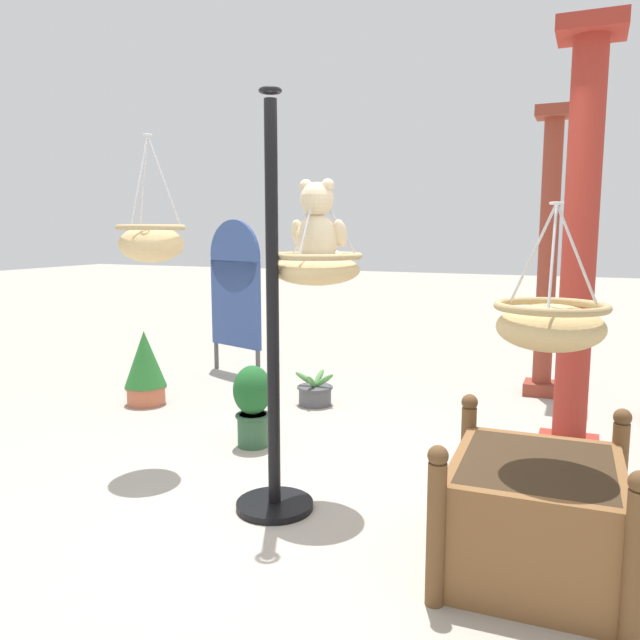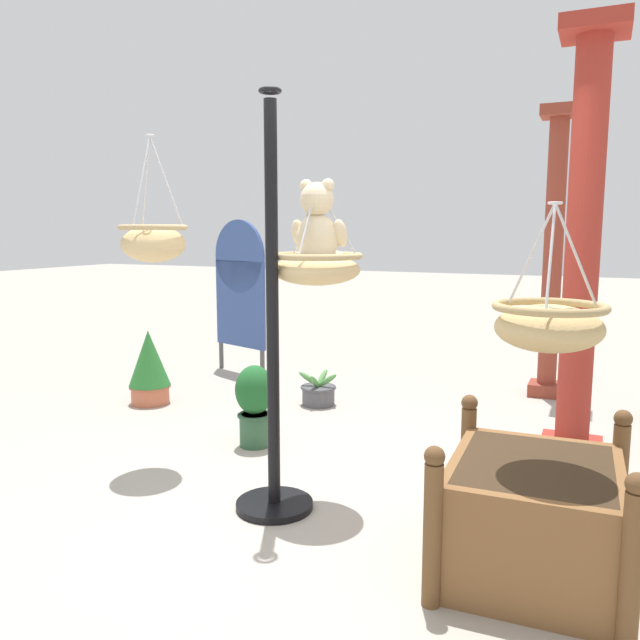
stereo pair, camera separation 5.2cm
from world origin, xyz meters
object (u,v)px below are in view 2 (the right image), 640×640
object	(u,v)px
hanging_basket_with_teddy	(316,267)
greenhouse_pillar_right	(582,256)
greenhouse_pillar_left	(553,260)
wooden_planter_box	(534,514)
display_pole_central	(273,389)
potted_plant_flowering_red	(318,392)
hanging_basket_right_low	(549,324)
potted_plant_tall_leafy	(255,403)
display_sign_board	(240,284)
potted_plant_small_succulent	(149,367)
teddy_bear	(318,229)
hanging_basket_left_high	(153,241)

from	to	relation	value
hanging_basket_with_teddy	greenhouse_pillar_right	distance (m)	1.89
hanging_basket_with_teddy	greenhouse_pillar_left	xyz separation A→B (m)	(1.06, 3.02, -0.07)
greenhouse_pillar_left	greenhouse_pillar_right	xyz separation A→B (m)	(0.30, -1.70, 0.11)
greenhouse_pillar_right	wooden_planter_box	size ratio (longest dim) A/B	2.96
display_pole_central	potted_plant_flowering_red	xyz separation A→B (m)	(-0.66, 2.06, -0.58)
display_pole_central	hanging_basket_right_low	bearing A→B (deg)	-5.00
potted_plant_tall_leafy	display_sign_board	size ratio (longest dim) A/B	0.36
display_sign_board	display_pole_central	bearing A→B (deg)	-55.64
display_sign_board	potted_plant_small_succulent	bearing A→B (deg)	-94.17
potted_plant_small_succulent	teddy_bear	bearing A→B (deg)	-28.19
hanging_basket_with_teddy	display_sign_board	size ratio (longest dim) A/B	0.33
teddy_bear	potted_plant_small_succulent	xyz separation A→B (m)	(-2.23, 1.20, -1.24)
hanging_basket_with_teddy	wooden_planter_box	xyz separation A→B (m)	(1.26, -0.36, -1.08)
greenhouse_pillar_right	potted_plant_tall_leafy	xyz separation A→B (m)	(-2.14, -0.70, -1.08)
teddy_bear	potted_plant_tall_leafy	bearing A→B (deg)	142.54
potted_plant_tall_leafy	potted_plant_small_succulent	xyz separation A→B (m)	(-1.45, 0.60, 0.01)
hanging_basket_with_teddy	teddy_bear	size ratio (longest dim) A/B	1.15
hanging_basket_left_high	display_sign_board	distance (m)	2.75
greenhouse_pillar_left	potted_plant_flowering_red	world-z (taller)	greenhouse_pillar_left
hanging_basket_left_high	hanging_basket_right_low	distance (m)	2.57
hanging_basket_left_high	greenhouse_pillar_left	distance (m)	3.71
hanging_basket_with_teddy	display_sign_board	distance (m)	3.42
wooden_planter_box	potted_plant_tall_leafy	world-z (taller)	wooden_planter_box
hanging_basket_with_teddy	hanging_basket_left_high	bearing A→B (deg)	175.52
teddy_bear	display_sign_board	bearing A→B (deg)	129.08
greenhouse_pillar_right	wooden_planter_box	world-z (taller)	greenhouse_pillar_right
potted_plant_tall_leafy	display_sign_board	world-z (taller)	display_sign_board
teddy_bear	hanging_basket_with_teddy	bearing A→B (deg)	-90.00
hanging_basket_right_low	display_sign_board	distance (m)	4.56
greenhouse_pillar_left	greenhouse_pillar_right	bearing A→B (deg)	-80.00
greenhouse_pillar_right	potted_plant_flowering_red	world-z (taller)	greenhouse_pillar_right
hanging_basket_left_high	hanging_basket_right_low	xyz separation A→B (m)	(2.51, -0.47, -0.33)
teddy_bear	greenhouse_pillar_right	xyz separation A→B (m)	(1.36, 1.30, -0.17)
hanging_basket_with_teddy	teddy_bear	bearing A→B (deg)	90.00
teddy_bear	display_sign_board	distance (m)	3.43
hanging_basket_right_low	greenhouse_pillar_left	xyz separation A→B (m)	(-0.23, 3.40, 0.13)
wooden_planter_box	potted_plant_flowering_red	distance (m)	3.00
teddy_bear	hanging_basket_left_high	size ratio (longest dim) A/B	0.60
teddy_bear	potted_plant_flowering_red	bearing A→B (deg)	114.28
hanging_basket_left_high	potted_plant_tall_leafy	xyz separation A→B (m)	(0.44, 0.53, -1.18)
teddy_bear	potted_plant_small_succulent	distance (m)	2.82
potted_plant_flowering_red	hanging_basket_left_high	bearing A→B (deg)	-103.66
greenhouse_pillar_right	potted_plant_small_succulent	xyz separation A→B (m)	(-3.59, -0.10, -1.07)
wooden_planter_box	potted_plant_flowering_red	world-z (taller)	wooden_planter_box
greenhouse_pillar_right	teddy_bear	bearing A→B (deg)	-136.25
potted_plant_small_succulent	hanging_basket_with_teddy	bearing A→B (deg)	-28.65
display_pole_central	potted_plant_small_succulent	world-z (taller)	display_pole_central
display_pole_central	potted_plant_small_succulent	xyz separation A→B (m)	(-2.08, 1.47, -0.36)
hanging_basket_right_low	wooden_planter_box	size ratio (longest dim) A/B	0.66
display_pole_central	wooden_planter_box	world-z (taller)	display_pole_central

